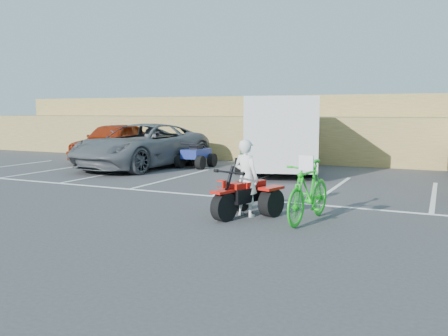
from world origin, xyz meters
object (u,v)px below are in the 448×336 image
at_px(red_car, 114,141).
at_px(quad_atv_blue, 196,167).
at_px(green_dirt_bike, 309,191).
at_px(grey_pickup, 142,146).
at_px(red_trike_atv, 241,217).
at_px(quad_atv_green, 249,173).
at_px(rider, 246,178).
at_px(cargo_trailer, 281,132).

distance_m(red_car, quad_atv_blue, 5.02).
relative_size(red_car, quad_atv_blue, 3.33).
height_order(green_dirt_bike, grey_pickup, grey_pickup).
relative_size(red_trike_atv, quad_atv_green, 1.11).
relative_size(green_dirt_bike, grey_pickup, 0.33).
bearing_deg(grey_pickup, quad_atv_green, 8.70).
xyz_separation_m(green_dirt_bike, grey_pickup, (-8.55, 6.46, 0.25)).
relative_size(rider, red_car, 0.32).
relative_size(red_trike_atv, quad_atv_blue, 1.04).
bearing_deg(rider, green_dirt_bike, -160.91).
relative_size(rider, grey_pickup, 0.26).
height_order(grey_pickup, red_car, grey_pickup).
bearing_deg(red_trike_atv, red_car, 157.13).
height_order(red_trike_atv, red_car, red_car).
distance_m(red_trike_atv, grey_pickup, 9.78).
bearing_deg(red_car, green_dirt_bike, -44.15).
relative_size(red_trike_atv, red_car, 0.31).
bearing_deg(green_dirt_bike, rider, -171.42).
relative_size(red_trike_atv, rider, 0.97).
height_order(rider, quad_atv_blue, rider).
bearing_deg(quad_atv_green, grey_pickup, 160.74).
bearing_deg(quad_atv_green, red_car, 144.45).
distance_m(grey_pickup, cargo_trailer, 5.62).
bearing_deg(quad_atv_green, red_trike_atv, -93.01).
bearing_deg(cargo_trailer, grey_pickup, 173.89).
xyz_separation_m(green_dirt_bike, quad_atv_blue, (-6.60, 7.42, -0.63)).
xyz_separation_m(red_trike_atv, cargo_trailer, (-1.66, 7.78, 1.48)).
height_order(rider, quad_atv_green, rider).
relative_size(quad_atv_blue, quad_atv_green, 1.06).
height_order(green_dirt_bike, quad_atv_blue, green_dirt_bike).
relative_size(rider, cargo_trailer, 0.26).
bearing_deg(red_trike_atv, grey_pickup, 154.65).
distance_m(grey_pickup, quad_atv_blue, 2.35).
bearing_deg(red_car, cargo_trailer, -13.23).
distance_m(grey_pickup, red_car, 3.47).
xyz_separation_m(red_car, quad_atv_green, (7.41, -1.57, -0.88)).
xyz_separation_m(grey_pickup, quad_atv_blue, (1.95, 0.96, -0.88)).
height_order(red_trike_atv, grey_pickup, grey_pickup).
distance_m(red_car, cargo_trailer, 8.42).
xyz_separation_m(grey_pickup, cargo_trailer, (5.47, 1.14, 0.60)).
distance_m(rider, cargo_trailer, 7.85).
distance_m(red_trike_atv, red_car, 13.21).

